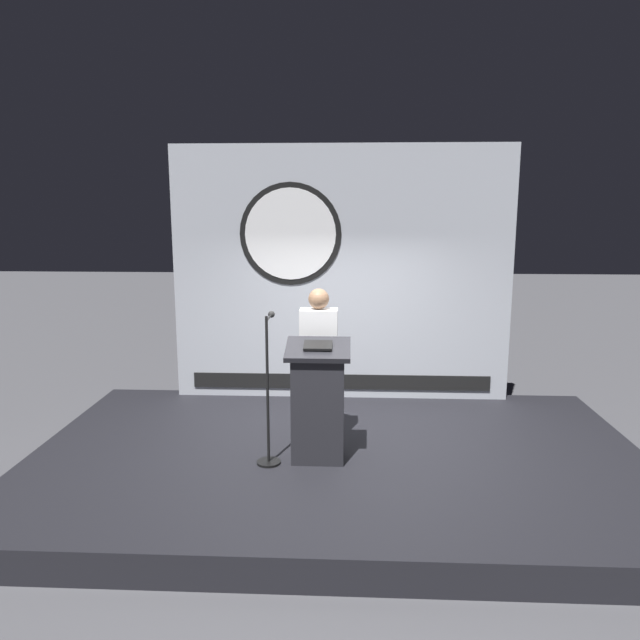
% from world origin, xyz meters
% --- Properties ---
extents(ground_plane, '(40.00, 40.00, 0.00)m').
position_xyz_m(ground_plane, '(0.00, 0.00, 0.00)').
color(ground_plane, '#4C4C51').
extents(stage_platform, '(6.40, 4.00, 0.30)m').
position_xyz_m(stage_platform, '(0.00, 0.00, 0.15)').
color(stage_platform, black).
rests_on(stage_platform, ground).
extents(banner_display, '(4.41, 0.12, 3.31)m').
position_xyz_m(banner_display, '(-0.02, 1.85, 1.96)').
color(banner_display, '#B2B7C1').
rests_on(banner_display, stage_platform).
extents(podium, '(0.64, 0.50, 1.22)m').
position_xyz_m(podium, '(-0.20, -0.21, 0.90)').
color(podium, '#26262B').
rests_on(podium, stage_platform).
extents(speaker_person, '(0.40, 0.26, 1.68)m').
position_xyz_m(speaker_person, '(-0.22, 0.27, 1.16)').
color(speaker_person, black).
rests_on(speaker_person, stage_platform).
extents(microphone_stand, '(0.24, 0.53, 1.50)m').
position_xyz_m(microphone_stand, '(-0.69, -0.31, 0.83)').
color(microphone_stand, black).
rests_on(microphone_stand, stage_platform).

